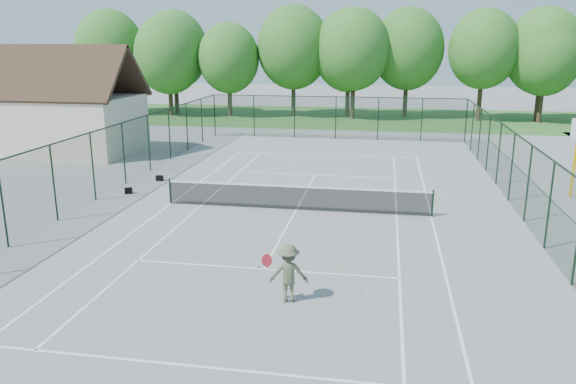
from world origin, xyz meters
name	(u,v)px	position (x,y,z in m)	size (l,w,h in m)	color
ground	(296,210)	(0.00, 0.00, 0.00)	(140.00, 140.00, 0.00)	gray
grass_far	(347,117)	(0.00, 30.00, 0.01)	(80.00, 16.00, 0.01)	#3A712C
court_lines	(296,210)	(0.00, 0.00, 0.00)	(11.05, 23.85, 0.01)	white
tennis_net	(296,197)	(0.00, 0.00, 0.58)	(11.08, 0.08, 1.10)	black
fence_enclosure	(296,173)	(0.00, 0.00, 1.56)	(18.05, 36.05, 3.02)	#1A3620
utility_building	(67,103)	(-16.00, 10.00, 3.12)	(8.60, 6.27, 6.63)	beige
tree_line_far	(349,51)	(0.00, 30.00, 5.99)	(39.40, 6.40, 9.70)	#3A2D1D
sports_bag_a	(129,191)	(-8.03, 1.24, 0.14)	(0.34, 0.21, 0.28)	black
sports_bag_b	(160,178)	(-7.58, 3.83, 0.13)	(0.34, 0.21, 0.27)	black
tennis_player	(289,273)	(1.13, -8.41, 0.80)	(2.24, 0.87, 1.60)	#54593F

